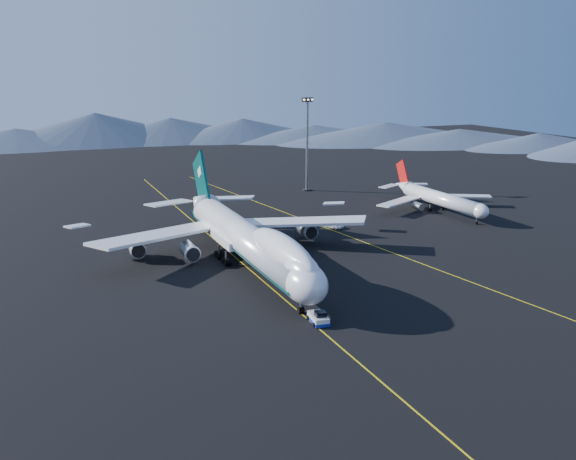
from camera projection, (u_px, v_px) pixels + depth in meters
name	position (u px, v px, depth m)	size (l,w,h in m)	color
ground	(247.00, 267.00, 125.78)	(500.00, 500.00, 0.00)	black
taxiway_line_main	(247.00, 267.00, 125.78)	(0.25, 220.00, 0.01)	gold
taxiway_line_side	(357.00, 239.00, 145.89)	(0.25, 200.00, 0.01)	gold
boeing_747	(246.00, 238.00, 124.38)	(59.62, 72.43, 19.37)	silver
pushback_tug	(318.00, 319.00, 98.11)	(3.06, 4.84, 2.01)	silver
second_jet	(437.00, 198.00, 174.09)	(36.87, 41.66, 11.85)	silver
service_van	(334.00, 225.00, 156.27)	(2.50, 5.41, 1.50)	silver
floodlight_mast	(307.00, 144.00, 200.58)	(3.59, 2.70, 29.09)	black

